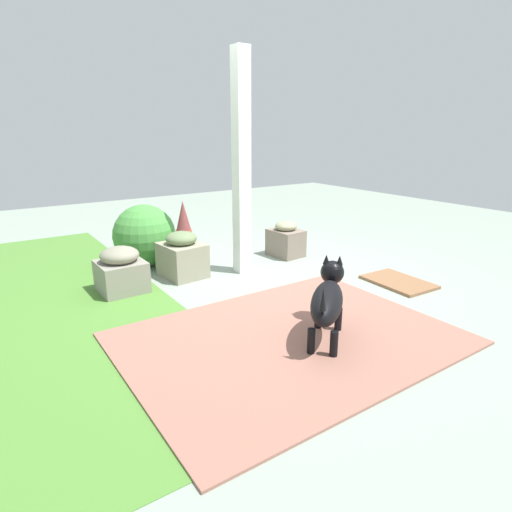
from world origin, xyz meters
name	(u,v)px	position (x,y,z in m)	size (l,w,h in m)	color
ground_plane	(264,280)	(0.00, 0.00, 0.00)	(12.00, 12.00, 0.00)	gray
brick_path	(290,338)	(-1.19, 0.60, 0.01)	(1.80, 2.40, 0.02)	#976454
porch_pillar	(241,166)	(0.36, 0.04, 1.14)	(0.15, 0.15, 2.28)	white
stone_planter_nearest	(286,240)	(0.57, -0.73, 0.20)	(0.43, 0.36, 0.43)	gray
stone_planter_mid	(182,256)	(0.58, 0.65, 0.22)	(0.50, 0.44, 0.49)	gray
stone_planter_far	(121,270)	(0.51, 1.32, 0.21)	(0.44, 0.43, 0.44)	gray
round_shrub	(145,235)	(1.18, 0.83, 0.35)	(0.70, 0.70, 0.70)	#458D3C
terracotta_pot_spiky	(184,224)	(1.81, 0.06, 0.28)	(0.22, 0.22, 0.59)	#A45B3C
dog	(328,299)	(-1.33, 0.37, 0.33)	(0.65, 0.71, 0.56)	black
doormat	(398,282)	(-0.86, -1.07, 0.01)	(0.67, 0.45, 0.03)	#8A5F3F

